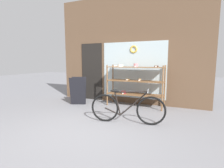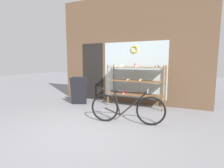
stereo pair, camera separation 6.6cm
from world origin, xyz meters
name	(u,v)px [view 1 (the left image)]	position (x,y,z in m)	size (l,w,h in m)	color
ground_plane	(85,132)	(0.00, 0.00, 0.00)	(30.00, 30.00, 0.00)	gray
storefront_facade	(127,51)	(-0.04, 2.83, 1.79)	(5.26, 0.13, 3.68)	brown
display_case	(134,81)	(0.34, 2.43, 0.83)	(1.82, 0.52, 1.38)	brown
bicycle	(127,108)	(0.64, 0.84, 0.36)	(1.75, 0.49, 0.81)	black
sandwich_board	(78,91)	(-1.45, 1.88, 0.47)	(0.60, 0.54, 0.92)	black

